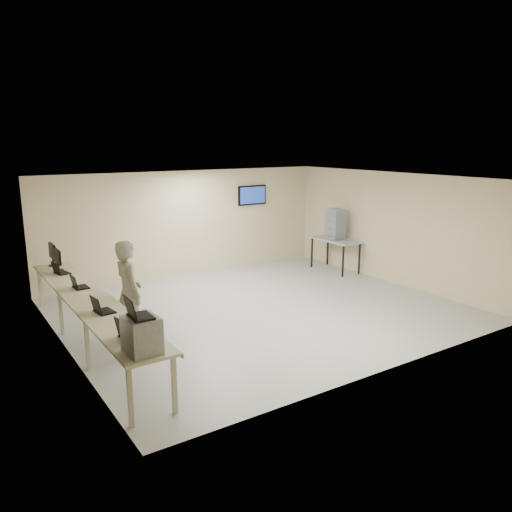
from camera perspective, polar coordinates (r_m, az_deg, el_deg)
room at (r=10.49m, az=0.58°, el=1.26°), size 8.01×7.01×2.81m
workbench at (r=9.14m, az=-18.48°, el=-5.00°), size 0.76×6.00×0.90m
equipment_box at (r=6.57m, az=-12.92°, el=-8.80°), size 0.42×0.48×0.48m
laptop_on_box at (r=6.45m, az=-13.54°, el=-6.30°), size 0.31×0.38×0.29m
laptop_0 at (r=7.11m, az=-14.28°, el=-8.57°), size 0.39×0.43×0.30m
laptop_1 at (r=8.26m, az=-17.31°, el=-5.75°), size 0.33×0.38×0.27m
laptop_2 at (r=9.75m, az=-19.69°, el=-3.10°), size 0.29×0.35×0.27m
laptop_3 at (r=10.93m, az=-21.54°, el=-1.57°), size 0.34×0.37×0.26m
monitor_near at (r=11.19m, az=-21.73°, el=-0.17°), size 0.20×0.46×0.46m
monitor_far at (r=11.65m, az=-22.24°, el=0.38°), size 0.22×0.49×0.49m
soldier at (r=9.02m, az=-14.34°, el=-4.16°), size 0.48×0.71×1.89m
side_table at (r=14.01m, az=9.07°, el=1.62°), size 0.70×1.49×0.89m
storage_bins at (r=13.91m, az=9.08°, el=3.62°), size 0.40×0.45×0.85m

